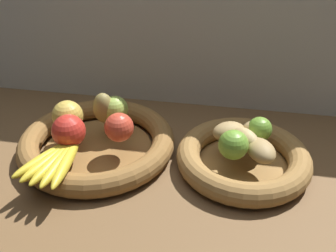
{
  "coord_description": "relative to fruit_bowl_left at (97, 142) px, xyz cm",
  "views": [
    {
      "loc": [
        11.23,
        -72.88,
        55.97
      ],
      "look_at": [
        -1.82,
        -0.55,
        9.58
      ],
      "focal_mm": 39.43,
      "sensor_mm": 36.0,
      "label": 1
    }
  ],
  "objects": [
    {
      "name": "potato_oblong",
      "position": [
        32.55,
        2.99,
        5.2
      ],
      "size": [
        9.92,
        8.86,
        4.45
      ],
      "primitive_type": "ellipsoid",
      "rotation": [
        0.0,
        0.0,
        0.48
      ],
      "color": "#A38451",
      "rests_on": "fruit_bowl_right"
    },
    {
      "name": "lime_near",
      "position": [
        33.64,
        -4.14,
        6.36
      ],
      "size": [
        6.75,
        6.75,
        6.75
      ],
      "primitive_type": "sphere",
      "color": "#6B9E33",
      "rests_on": "fruit_bowl_right"
    },
    {
      "name": "lime_far",
      "position": [
        39.62,
        4.14,
        5.94
      ],
      "size": [
        5.92,
        5.92,
        5.92
      ],
      "primitive_type": "sphere",
      "color": "olive",
      "rests_on": "fruit_bowl_right"
    },
    {
      "name": "pear_brown",
      "position": [
        0.52,
        5.32,
        7.11
      ],
      "size": [
        5.98,
        5.94,
        8.26
      ],
      "primitive_type": "ellipsoid",
      "rotation": [
        0.0,
        0.0,
        3.0
      ],
      "color": "olive",
      "rests_on": "fruit_bowl_left"
    },
    {
      "name": "fruit_bowl_right",
      "position": [
        36.4,
        0.0,
        0.01
      ],
      "size": [
        31.87,
        31.87,
        5.58
      ],
      "color": "olive",
      "rests_on": "ground_plane"
    },
    {
      "name": "potato_small",
      "position": [
        39.82,
        -3.42,
        5.11
      ],
      "size": [
        8.84,
        10.08,
        4.26
      ],
      "primitive_type": "ellipsoid",
      "rotation": [
        0.0,
        0.0,
        5.14
      ],
      "color": "#A38451",
      "rests_on": "fruit_bowl_right"
    },
    {
      "name": "ground_plane",
      "position": [
        20.02,
        0.55,
        -4.11
      ],
      "size": [
        140.0,
        90.0,
        3.0
      ],
      "primitive_type": "cube",
      "color": "brown"
    },
    {
      "name": "banana_bunch_front",
      "position": [
        -4.08,
        -13.51,
        4.28
      ],
      "size": [
        12.13,
        19.15,
        2.6
      ],
      "color": "gold",
      "rests_on": "fruit_bowl_left"
    },
    {
      "name": "apple_red_right",
      "position": [
        6.75,
        -1.9,
        6.5
      ],
      "size": [
        7.04,
        7.04,
        7.04
      ],
      "primitive_type": "sphere",
      "color": "#CC422D",
      "rests_on": "fruit_bowl_left"
    },
    {
      "name": "potato_back",
      "position": [
        38.53,
        4.7,
        5.34
      ],
      "size": [
        7.1,
        6.11,
        4.73
      ],
      "primitive_type": "ellipsoid",
      "rotation": [
        0.0,
        0.0,
        3.41
      ],
      "color": "tan",
      "rests_on": "fruit_bowl_right"
    },
    {
      "name": "back_wall",
      "position": [
        20.02,
        30.55,
        24.89
      ],
      "size": [
        140.0,
        3.0,
        55.0
      ],
      "color": "silver",
      "rests_on": "ground_plane"
    },
    {
      "name": "apple_golden_left",
      "position": [
        -7.18,
        0.73,
        6.81
      ],
      "size": [
        7.66,
        7.66,
        7.66
      ],
      "primitive_type": "sphere",
      "color": "gold",
      "rests_on": "fruit_bowl_left"
    },
    {
      "name": "potato_large",
      "position": [
        36.4,
        0.0,
        5.4
      ],
      "size": [
        8.85,
        9.25,
        4.85
      ],
      "primitive_type": "ellipsoid",
      "rotation": [
        0.0,
        0.0,
        5.42
      ],
      "color": "tan",
      "rests_on": "fruit_bowl_right"
    },
    {
      "name": "fruit_bowl_left",
      "position": [
        0.0,
        0.0,
        0.0
      ],
      "size": [
        39.17,
        39.17,
        5.58
      ],
      "color": "brown",
      "rests_on": "ground_plane"
    },
    {
      "name": "apple_green_back",
      "position": [
        3.16,
        6.43,
        6.44
      ],
      "size": [
        6.92,
        6.92,
        6.92
      ],
      "primitive_type": "sphere",
      "color": "#99B74C",
      "rests_on": "fruit_bowl_left"
    },
    {
      "name": "apple_red_front",
      "position": [
        -4.04,
        -6.15,
        6.91
      ],
      "size": [
        7.86,
        7.86,
        7.86
      ],
      "primitive_type": "sphere",
      "color": "red",
      "rests_on": "fruit_bowl_left"
    }
  ]
}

